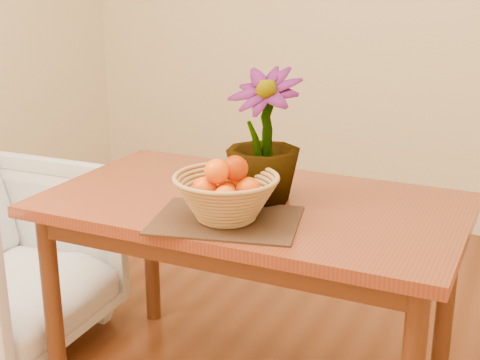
% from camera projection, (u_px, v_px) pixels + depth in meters
% --- Properties ---
extents(table, '(1.40, 0.80, 0.75)m').
position_uv_depth(table, '(252.00, 224.00, 2.27)').
color(table, maroon).
rests_on(table, floor).
extents(placemat, '(0.51, 0.42, 0.01)m').
position_uv_depth(placemat, '(226.00, 220.00, 2.05)').
color(placemat, '#3A2115').
rests_on(placemat, table).
extents(wicker_basket, '(0.33, 0.33, 0.13)m').
position_uv_depth(wicker_basket, '(226.00, 199.00, 2.03)').
color(wicker_basket, tan).
rests_on(wicker_basket, placemat).
extents(orange_pile, '(0.20, 0.19, 0.14)m').
position_uv_depth(orange_pile, '(228.00, 182.00, 2.02)').
color(orange_pile, '#FB4D04').
rests_on(orange_pile, wicker_basket).
extents(potted_plant, '(0.27, 0.27, 0.44)m').
position_uv_depth(potted_plant, '(263.00, 136.00, 2.17)').
color(potted_plant, '#144313').
rests_on(potted_plant, table).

